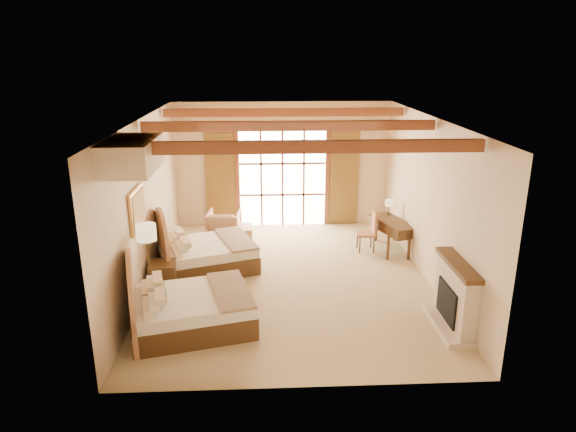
{
  "coord_description": "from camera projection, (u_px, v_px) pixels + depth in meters",
  "views": [
    {
      "loc": [
        -0.5,
        -9.44,
        4.37
      ],
      "look_at": [
        -0.02,
        0.2,
        1.28
      ],
      "focal_mm": 32.0,
      "sensor_mm": 36.0,
      "label": 1
    }
  ],
  "objects": [
    {
      "name": "nightstand",
      "position": [
        163.0,
        277.0,
        9.72
      ],
      "size": [
        0.53,
        0.53,
        0.59
      ],
      "primitive_type": "cube",
      "rotation": [
        0.0,
        0.0,
        0.08
      ],
      "color": "#493415",
      "rests_on": "floor"
    },
    {
      "name": "floor",
      "position": [
        290.0,
        279.0,
        10.34
      ],
      "size": [
        7.0,
        7.0,
        0.0
      ],
      "primitive_type": "plane",
      "color": "tan",
      "rests_on": "ground"
    },
    {
      "name": "floor_lamp",
      "position": [
        147.0,
        238.0,
        8.72
      ],
      "size": [
        0.34,
        0.34,
        1.59
      ],
      "color": "#322915",
      "rests_on": "floor"
    },
    {
      "name": "bed_near",
      "position": [
        183.0,
        307.0,
        8.41
      ],
      "size": [
        2.26,
        1.88,
        1.27
      ],
      "rotation": [
        0.0,
        0.0,
        0.24
      ],
      "color": "#493415",
      "rests_on": "floor"
    },
    {
      "name": "painting",
      "position": [
        138.0,
        209.0,
        8.96
      ],
      "size": [
        0.06,
        0.95,
        0.75
      ],
      "color": "#C18F46",
      "rests_on": "wall_left"
    },
    {
      "name": "wall_left",
      "position": [
        145.0,
        205.0,
        9.72
      ],
      "size": [
        0.0,
        7.0,
        7.0
      ],
      "primitive_type": "plane",
      "rotation": [
        1.57,
        0.0,
        1.57
      ],
      "color": "beige",
      "rests_on": "ground"
    },
    {
      "name": "bed_far",
      "position": [
        200.0,
        252.0,
        10.71
      ],
      "size": [
        2.35,
        1.99,
        1.26
      ],
      "rotation": [
        0.0,
        0.0,
        0.34
      ],
      "color": "#493415",
      "rests_on": "floor"
    },
    {
      "name": "canopy_valance",
      "position": [
        132.0,
        155.0,
        7.42
      ],
      "size": [
        0.7,
        1.4,
        0.45
      ],
      "primitive_type": "cube",
      "color": "#FBE3C1",
      "rests_on": "ceiling"
    },
    {
      "name": "ottoman",
      "position": [
        239.0,
        235.0,
        12.19
      ],
      "size": [
        0.62,
        0.62,
        0.43
      ],
      "primitive_type": "cube",
      "rotation": [
        0.0,
        0.0,
        0.05
      ],
      "color": "tan",
      "rests_on": "floor"
    },
    {
      "name": "wall_back",
      "position": [
        282.0,
        165.0,
        13.18
      ],
      "size": [
        5.5,
        0.0,
        5.5
      ],
      "primitive_type": "plane",
      "rotation": [
        1.57,
        0.0,
        0.0
      ],
      "color": "beige",
      "rests_on": "ground"
    },
    {
      "name": "desk_chair",
      "position": [
        367.0,
        239.0,
        11.77
      ],
      "size": [
        0.42,
        0.42,
        0.92
      ],
      "rotation": [
        0.0,
        0.0,
        -0.04
      ],
      "color": "#B0673D",
      "rests_on": "floor"
    },
    {
      "name": "ceiling_beams",
      "position": [
        290.0,
        126.0,
        9.4
      ],
      "size": [
        5.39,
        4.6,
        0.18
      ],
      "primitive_type": null,
      "color": "brown",
      "rests_on": "ceiling"
    },
    {
      "name": "armchair",
      "position": [
        224.0,
        225.0,
        12.44
      ],
      "size": [
        0.85,
        0.87,
        0.72
      ],
      "primitive_type": "imported",
      "rotation": [
        0.0,
        0.0,
        -3.24
      ],
      "color": "tan",
      "rests_on": "floor"
    },
    {
      "name": "desk_lamp",
      "position": [
        389.0,
        203.0,
        12.05
      ],
      "size": [
        0.18,
        0.18,
        0.36
      ],
      "color": "#322915",
      "rests_on": "desk"
    },
    {
      "name": "desk",
      "position": [
        392.0,
        234.0,
        11.78
      ],
      "size": [
        0.94,
        1.41,
        0.7
      ],
      "rotation": [
        0.0,
        0.0,
        0.32
      ],
      "color": "#493415",
      "rests_on": "floor"
    },
    {
      "name": "french_doors",
      "position": [
        283.0,
        179.0,
        13.23
      ],
      "size": [
        3.95,
        0.08,
        2.6
      ],
      "color": "white",
      "rests_on": "ground"
    },
    {
      "name": "fireplace",
      "position": [
        454.0,
        299.0,
        8.4
      ],
      "size": [
        0.46,
        1.4,
        1.16
      ],
      "color": "#C7B39C",
      "rests_on": "ground"
    },
    {
      "name": "wall_right",
      "position": [
        430.0,
        201.0,
        9.98
      ],
      "size": [
        0.0,
        7.0,
        7.0
      ],
      "primitive_type": "plane",
      "rotation": [
        1.57,
        0.0,
        -1.57
      ],
      "color": "beige",
      "rests_on": "ground"
    },
    {
      "name": "ceiling",
      "position": [
        290.0,
        119.0,
        9.36
      ],
      "size": [
        7.0,
        7.0,
        0.0
      ],
      "primitive_type": "plane",
      "rotation": [
        3.14,
        0.0,
        0.0
      ],
      "color": "#B26D31",
      "rests_on": "ground"
    }
  ]
}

